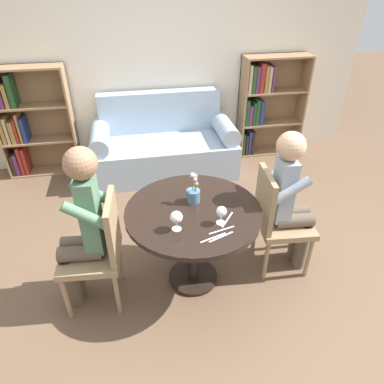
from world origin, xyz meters
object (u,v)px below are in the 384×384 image
at_px(flower_vase, 193,193).
at_px(person_left, 82,227).
at_px(bookshelf_left, 27,123).
at_px(bookshelf_right, 263,104).
at_px(wine_glass_left, 176,218).
at_px(person_right, 291,200).
at_px(couch, 164,147).
at_px(chair_right, 277,217).
at_px(wine_glass_right, 221,212).
at_px(chair_left, 99,248).

bearing_deg(flower_vase, person_left, -170.67).
bearing_deg(bookshelf_left, person_left, -69.99).
bearing_deg(bookshelf_right, bookshelf_left, 179.97).
bearing_deg(bookshelf_left, wine_glass_left, -58.79).
bearing_deg(bookshelf_right, wine_glass_left, -122.75).
bearing_deg(person_right, flower_vase, 90.38).
relative_size(couch, person_left, 1.33).
xyz_separation_m(person_left, person_right, (1.56, 0.07, -0.03)).
height_order(bookshelf_right, wine_glass_left, bookshelf_right).
height_order(bookshelf_left, chair_right, bookshelf_left).
distance_m(person_left, wine_glass_right, 0.95).
xyz_separation_m(bookshelf_left, flower_vase, (1.59, -2.04, 0.14)).
relative_size(bookshelf_left, flower_vase, 5.32).
bearing_deg(bookshelf_right, wine_glass_right, -117.20).
xyz_separation_m(wine_glass_left, wine_glass_right, (0.31, 0.01, -0.00)).
bearing_deg(wine_glass_right, bookshelf_right, 62.80).
relative_size(bookshelf_left, wine_glass_right, 9.50).
xyz_separation_m(bookshelf_right, person_left, (-2.13, -2.17, 0.02)).
distance_m(person_left, wine_glass_left, 0.66).
bearing_deg(bookshelf_right, couch, -168.86).
relative_size(person_left, person_right, 1.04).
relative_size(wine_glass_right, flower_vase, 0.56).
xyz_separation_m(chair_left, flower_vase, (0.71, 0.14, 0.28)).
relative_size(couch, wine_glass_left, 12.00).
relative_size(wine_glass_left, flower_vase, 0.59).
bearing_deg(person_left, flower_vase, 104.38).
distance_m(bookshelf_left, bookshelf_right, 2.92).
bearing_deg(wine_glass_right, wine_glass_left, -178.68).
bearing_deg(chair_left, bookshelf_right, 141.94).
xyz_separation_m(couch, bookshelf_right, (1.35, 0.27, 0.36)).
bearing_deg(couch, wine_glass_left, -94.18).
height_order(bookshelf_left, chair_left, bookshelf_left).
bearing_deg(person_left, person_right, 97.59).
xyz_separation_m(bookshelf_left, person_right, (2.35, -2.10, 0.02)).
distance_m(person_left, person_right, 1.56).
relative_size(bookshelf_right, person_left, 1.00).
height_order(person_right, flower_vase, person_right).
height_order(couch, wine_glass_left, couch).
distance_m(bookshelf_right, flower_vase, 2.44).
xyz_separation_m(chair_left, chair_right, (1.38, 0.09, 0.00)).
xyz_separation_m(person_right, wine_glass_left, (-0.93, -0.24, 0.14)).
xyz_separation_m(couch, bookshelf_left, (-1.57, 0.27, 0.33)).
bearing_deg(flower_vase, wine_glass_right, -65.26).
bearing_deg(person_right, chair_right, 86.57).
distance_m(person_left, flower_vase, 0.81).
height_order(chair_right, person_right, person_right).
height_order(couch, bookshelf_right, bookshelf_right).
xyz_separation_m(bookshelf_left, bookshelf_right, (2.92, -0.00, 0.03)).
bearing_deg(wine_glass_left, flower_vase, 59.87).
height_order(person_left, wine_glass_right, person_left).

